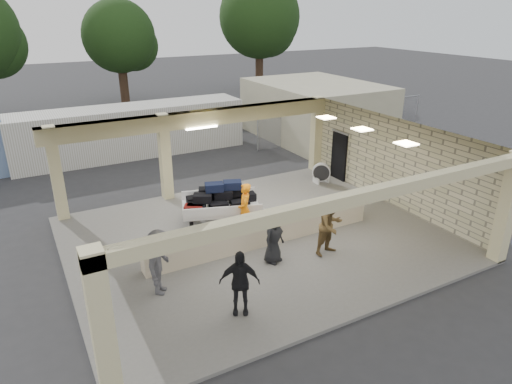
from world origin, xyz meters
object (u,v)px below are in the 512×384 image
baggage_handler (245,210)px  car_white_b (327,108)px  passenger_d (274,238)px  passenger_a (331,226)px  luggage_cart (220,202)px  car_dark (223,112)px  baggage_counter (264,230)px  passenger_c (159,262)px  passenger_b (239,282)px  car_white_a (288,115)px  drum_fan (321,172)px  container_white (131,131)px

baggage_handler → car_white_b: size_ratio=0.39×
passenger_d → passenger_a: bearing=-37.6°
luggage_cart → car_white_b: 18.13m
car_dark → luggage_cart: bearing=-166.3°
baggage_handler → passenger_a: bearing=62.7°
baggage_counter → passenger_c: bearing=-164.1°
luggage_cart → passenger_b: size_ratio=1.77×
baggage_counter → passenger_b: size_ratio=4.71×
car_white_a → baggage_handler: bearing=144.8°
baggage_counter → drum_fan: bearing=36.3°
car_dark → car_white_b: bearing=-68.9°
passenger_a → passenger_c: bearing=165.5°
baggage_counter → car_white_b: 19.06m
passenger_b → container_white: container_white is taller
passenger_b → passenger_c: 2.32m
passenger_b → car_white_a: (11.74, 16.20, -0.20)m
baggage_handler → car_white_a: bearing=169.1°
passenger_b → car_dark: bearing=93.6°
baggage_counter → drum_fan: (4.98, 3.66, -0.01)m
passenger_c → car_dark: size_ratio=0.39×
car_white_a → car_white_b: size_ratio=1.15×
passenger_a → baggage_counter: bearing=124.5°
passenger_b → baggage_counter: bearing=78.4°
baggage_counter → passenger_d: 1.21m
drum_fan → car_white_b: car_white_b is taller
luggage_cart → passenger_a: passenger_a is taller
baggage_counter → car_dark: (6.05, 16.16, 0.21)m
baggage_handler → passenger_b: size_ratio=1.06×
passenger_a → passenger_d: size_ratio=1.19×
luggage_cart → passenger_d: bearing=-65.0°
baggage_handler → container_white: 11.28m
drum_fan → passenger_d: 7.14m
passenger_c → car_dark: 19.86m
car_white_b → passenger_b: bearing=150.2°
luggage_cart → passenger_d: passenger_d is taller
baggage_handler → passenger_b: baggage_handler is taller
passenger_a → car_white_a: passenger_a is taller
passenger_d → car_dark: size_ratio=0.33×
passenger_d → car_white_b: (13.33, 15.05, -0.16)m
baggage_handler → passenger_b: 4.28m
passenger_c → car_white_a: size_ratio=0.34×
passenger_b → drum_fan: bearing=69.2°
passenger_a → car_white_b: (11.53, 15.45, -0.31)m
car_dark → car_white_a: bearing=-91.2°
drum_fan → passenger_a: passenger_a is taller
passenger_b → passenger_d: passenger_b is taller
drum_fan → car_white_a: car_white_a is taller
baggage_counter → car_dark: bearing=69.5°
car_white_a → car_white_b: 3.66m
baggage_counter → passenger_b: (-2.33, -2.87, 0.38)m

